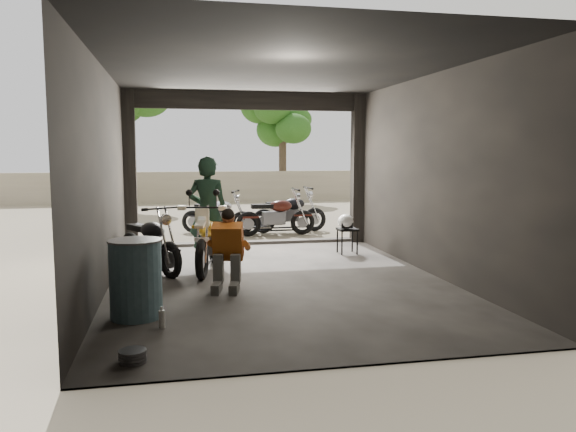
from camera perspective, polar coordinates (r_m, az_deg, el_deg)
name	(u,v)px	position (r m, az deg, el deg)	size (l,w,h in m)	color
ground	(278,282)	(8.62, -0.99, -6.72)	(80.00, 80.00, 0.00)	#7A6D56
garage	(272,196)	(8.96, -1.65, 2.06)	(7.00, 7.13, 3.20)	#2D2B28
boundary_wall	(213,187)	(22.34, -7.62, 2.97)	(18.00, 0.30, 1.20)	gray
tree_left	(129,94)	(20.90, -15.88, 11.83)	(2.20, 2.20, 5.60)	#382B1E
tree_right	(283,112)	(22.72, -0.55, 10.55)	(2.20, 2.20, 5.00)	#382B1E
main_bike	(208,237)	(9.37, -8.10, -2.11)	(0.71, 1.73, 1.16)	white
left_bike	(149,239)	(9.48, -13.92, -2.24)	(0.68, 1.66, 1.12)	black
outside_bike_a	(217,212)	(13.67, -7.19, 0.40)	(0.64, 1.55, 1.05)	black
outside_bike_b	(276,212)	(13.24, -1.25, 0.39)	(0.68, 1.65, 1.11)	#421610
outside_bike_c	(289,210)	(13.78, 0.15, 0.63)	(0.68, 1.64, 1.11)	black
rider	(208,213)	(9.54, -8.13, 0.31)	(0.69, 0.46, 1.90)	black
mechanic	(227,252)	(8.02, -6.23, -3.65)	(0.57, 0.78, 1.13)	#D0651B
stool	(347,232)	(10.88, 6.05, -1.65)	(0.37, 0.37, 0.51)	black
helmet	(346,221)	(10.78, 5.86, -0.56)	(0.30, 0.31, 0.28)	white
oil_drum	(136,280)	(6.90, -15.21, -6.29)	(0.61, 0.61, 0.95)	#476C78
sign_post	(416,164)	(12.43, 12.89, 5.15)	(0.84, 0.08, 2.52)	black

